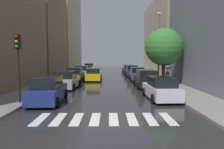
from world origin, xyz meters
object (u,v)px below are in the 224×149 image
at_px(traffic_light_left_corner, 18,53).
at_px(lamp_post_right, 159,44).
at_px(parked_car_right_third, 137,74).
at_px(parked_car_right_fifth, 128,69).
at_px(parked_car_left_sixth, 89,68).
at_px(parked_car_right_second, 146,79).
at_px(taxi_midroad, 94,75).
at_px(pedestrian_foreground, 167,72).
at_px(parked_car_left_fifth, 87,70).
at_px(street_tree_right, 164,47).
at_px(parked_car_left_nearest, 48,90).
at_px(parked_car_left_second, 67,80).
at_px(parked_car_right_nearest, 161,89).
at_px(parked_car_left_fourth, 82,72).
at_px(parked_car_left_third, 75,75).
at_px(parked_car_right_fourth, 132,71).

distance_m(traffic_light_left_corner, lamp_post_right, 14.50).
relative_size(parked_car_right_third, parked_car_right_fifth, 0.93).
distance_m(parked_car_left_sixth, parked_car_right_second, 23.09).
distance_m(taxi_midroad, pedestrian_foreground, 9.94).
bearing_deg(parked_car_right_second, parked_car_right_third, -0.27).
relative_size(parked_car_left_fifth, street_tree_right, 0.71).
xyz_separation_m(parked_car_left_nearest, parked_car_left_second, (-0.07, 6.48, -0.02)).
bearing_deg(parked_car_right_nearest, pedestrian_foreground, -21.59).
xyz_separation_m(parked_car_left_second, traffic_light_left_corner, (-1.51, -7.27, 2.50)).
bearing_deg(parked_car_right_second, lamp_post_right, -45.95).
bearing_deg(lamp_post_right, parked_car_right_second, -135.11).
distance_m(parked_car_left_fifth, parked_car_right_second, 18.17).
xyz_separation_m(parked_car_left_nearest, parked_car_right_second, (7.81, 6.97, 0.01)).
relative_size(parked_car_left_fourth, taxi_midroad, 0.99).
xyz_separation_m(parked_car_left_nearest, lamp_post_right, (9.43, 8.58, 3.67)).
height_order(parked_car_left_second, taxi_midroad, taxi_midroad).
height_order(parked_car_left_third, parked_car_left_sixth, same).
bearing_deg(parked_car_right_fourth, taxi_midroad, 137.06).
distance_m(parked_car_left_nearest, parked_car_left_sixth, 28.71).
bearing_deg(parked_car_left_second, parked_car_left_fourth, 1.41).
relative_size(parked_car_right_third, pedestrian_foreground, 2.26).
xyz_separation_m(parked_car_right_nearest, street_tree_right, (1.98, 7.12, 3.30)).
xyz_separation_m(parked_car_right_nearest, lamp_post_right, (1.60, 7.70, 3.72)).
relative_size(pedestrian_foreground, street_tree_right, 0.31).
relative_size(parked_car_right_second, traffic_light_left_corner, 1.00).
bearing_deg(parked_car_right_nearest, parked_car_right_second, -2.33).
distance_m(parked_car_left_second, parked_car_left_third, 5.38).
distance_m(street_tree_right, lamp_post_right, 0.81).
bearing_deg(parked_car_right_fourth, parked_car_left_sixth, 39.08).
xyz_separation_m(parked_car_left_nearest, parked_car_right_third, (7.75, 13.40, -0.01)).
xyz_separation_m(parked_car_left_nearest, parked_car_left_sixth, (0.03, 28.71, 0.01)).
relative_size(parked_car_left_second, parked_car_right_second, 1.08).
distance_m(parked_car_right_third, parked_car_right_fifth, 12.38).
bearing_deg(taxi_midroad, parked_car_right_third, -89.28).
xyz_separation_m(parked_car_left_second, parked_car_left_sixth, (0.10, 22.23, 0.03)).
height_order(parked_car_left_fifth, pedestrian_foreground, pedestrian_foreground).
relative_size(parked_car_left_fifth, traffic_light_left_corner, 0.97).
height_order(parked_car_left_third, parked_car_right_nearest, parked_car_left_third).
bearing_deg(parked_car_right_fifth, parked_car_right_fourth, 176.89).
distance_m(parked_car_left_second, parked_car_right_second, 7.89).
bearing_deg(parked_car_left_second, parked_car_left_fifth, 0.95).
bearing_deg(parked_car_right_fifth, parked_car_left_second, 155.26).
bearing_deg(pedestrian_foreground, parked_car_right_fifth, 2.46).
height_order(parked_car_left_nearest, pedestrian_foreground, pedestrian_foreground).
bearing_deg(parked_car_left_third, parked_car_right_fourth, -46.85).
relative_size(parked_car_left_sixth, parked_car_right_second, 1.00).
xyz_separation_m(parked_car_left_fifth, parked_car_right_third, (7.59, -10.05, 0.06)).
xyz_separation_m(parked_car_right_third, lamp_post_right, (1.68, -4.82, 3.69)).
distance_m(parked_car_left_sixth, street_tree_right, 23.13).
distance_m(parked_car_left_third, parked_car_right_third, 8.00).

